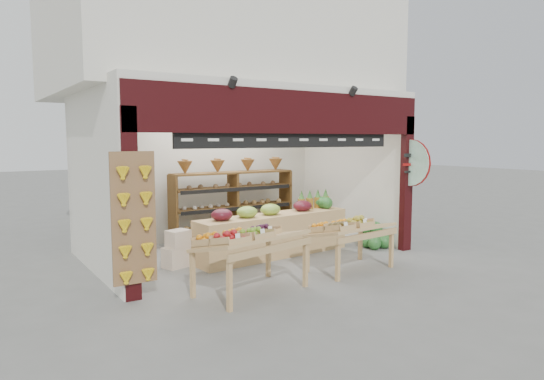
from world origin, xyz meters
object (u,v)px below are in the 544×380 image
(back_shelving, at_px, (233,191))
(display_table_left, at_px, (244,239))
(mid_counter, at_px, (274,233))
(display_table_right, at_px, (347,228))
(watermelon_pile, at_px, (375,238))
(refrigerator, at_px, (104,209))
(cardboard_stack, at_px, (186,251))

(back_shelving, height_order, display_table_left, back_shelving)
(mid_counter, bearing_deg, display_table_left, -134.36)
(mid_counter, xyz_separation_m, display_table_right, (0.48, -1.50, 0.28))
(display_table_left, relative_size, watermelon_pile, 2.42)
(display_table_right, relative_size, watermelon_pile, 2.09)
(refrigerator, relative_size, mid_counter, 0.56)
(refrigerator, height_order, mid_counter, refrigerator)
(refrigerator, distance_m, cardboard_stack, 1.85)
(refrigerator, height_order, watermelon_pile, refrigerator)
(back_shelving, height_order, refrigerator, refrigerator)
(back_shelving, height_order, display_table_right, back_shelving)
(refrigerator, distance_m, display_table_left, 3.53)
(cardboard_stack, bearing_deg, back_shelving, 38.65)
(mid_counter, xyz_separation_m, display_table_left, (-1.60, -1.64, 0.36))
(cardboard_stack, bearing_deg, display_table_right, -41.15)
(display_table_left, distance_m, display_table_right, 2.09)
(mid_counter, bearing_deg, cardboard_stack, 167.95)
(refrigerator, relative_size, cardboard_stack, 1.75)
(mid_counter, height_order, display_table_right, mid_counter)
(mid_counter, bearing_deg, back_shelving, 87.46)
(watermelon_pile, bearing_deg, refrigerator, 155.38)
(back_shelving, height_order, mid_counter, back_shelving)
(back_shelving, relative_size, cardboard_stack, 2.77)
(watermelon_pile, bearing_deg, back_shelving, 133.38)
(display_table_right, bearing_deg, watermelon_pile, 30.55)
(back_shelving, bearing_deg, display_table_left, -116.58)
(mid_counter, relative_size, watermelon_pile, 4.43)
(back_shelving, relative_size, display_table_right, 1.87)
(back_shelving, xyz_separation_m, cardboard_stack, (-1.71, -1.37, -0.84))
(cardboard_stack, relative_size, mid_counter, 0.32)
(back_shelving, relative_size, mid_counter, 0.88)
(refrigerator, height_order, cardboard_stack, refrigerator)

